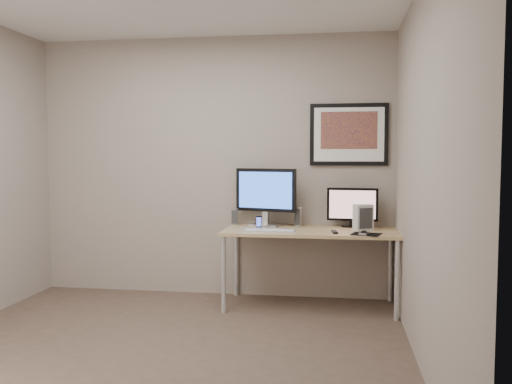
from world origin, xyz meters
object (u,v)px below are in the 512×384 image
at_px(speaker_right, 298,216).
at_px(keyboard, 269,231).
at_px(desk, 310,237).
at_px(fan_unit, 363,218).
at_px(framed_art, 349,134).
at_px(monitor_large, 266,194).
at_px(monitor_tv, 352,206).
at_px(phone_dock, 259,223).
at_px(speaker_left, 235,217).

relative_size(speaker_right, keyboard, 0.40).
distance_m(desk, fan_unit, 0.52).
distance_m(framed_art, monitor_large, 0.99).
height_order(framed_art, speaker_right, framed_art).
xyz_separation_m(speaker_right, fan_unit, (0.61, -0.22, 0.03)).
bearing_deg(desk, monitor_tv, 29.21).
height_order(monitor_tv, keyboard, monitor_tv).
bearing_deg(phone_dock, desk, -10.11).
relative_size(desk, framed_art, 2.13).
bearing_deg(keyboard, monitor_large, 104.03).
xyz_separation_m(speaker_right, phone_dock, (-0.35, -0.26, -0.03)).
xyz_separation_m(framed_art, keyboard, (-0.71, -0.51, -0.88)).
bearing_deg(framed_art, fan_unit, -68.38).
distance_m(monitor_large, keyboard, 0.48).
xyz_separation_m(monitor_large, speaker_left, (-0.31, 0.05, -0.23)).
relative_size(speaker_left, keyboard, 0.35).
bearing_deg(speaker_left, speaker_right, 4.91).
bearing_deg(monitor_large, speaker_right, 20.97).
bearing_deg(fan_unit, speaker_left, 145.45).
relative_size(desk, speaker_right, 8.46).
height_order(desk, speaker_left, speaker_left).
height_order(framed_art, phone_dock, framed_art).
bearing_deg(monitor_large, fan_unit, 3.12).
relative_size(desk, phone_dock, 13.02).
height_order(speaker_right, phone_dock, speaker_right).
distance_m(speaker_right, phone_dock, 0.44).
bearing_deg(framed_art, monitor_tv, -70.75).
distance_m(monitor_large, fan_unit, 0.96).
relative_size(framed_art, phone_dock, 6.10).
height_order(phone_dock, fan_unit, fan_unit).
relative_size(desk, fan_unit, 6.66).
distance_m(desk, speaker_left, 0.81).
distance_m(monitor_large, phone_dock, 0.34).
relative_size(monitor_tv, speaker_left, 2.97).
distance_m(phone_dock, fan_unit, 0.96).
bearing_deg(phone_dock, framed_art, 9.55).
distance_m(framed_art, monitor_tv, 0.70).
xyz_separation_m(desk, monitor_tv, (0.39, 0.22, 0.27)).
relative_size(monitor_tv, phone_dock, 3.93).
height_order(speaker_right, fan_unit, fan_unit).
bearing_deg(speaker_right, monitor_large, -168.06).
relative_size(monitor_large, speaker_right, 3.21).
relative_size(framed_art, keyboard, 1.60).
relative_size(desk, keyboard, 3.40).
height_order(framed_art, fan_unit, framed_art).
xyz_separation_m(phone_dock, fan_unit, (0.96, 0.04, 0.06)).
bearing_deg(fan_unit, framed_art, 87.75).
bearing_deg(speaker_left, monitor_tv, 5.04).
bearing_deg(speaker_left, framed_art, 10.89).
xyz_separation_m(monitor_large, phone_dock, (-0.04, -0.22, -0.25)).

